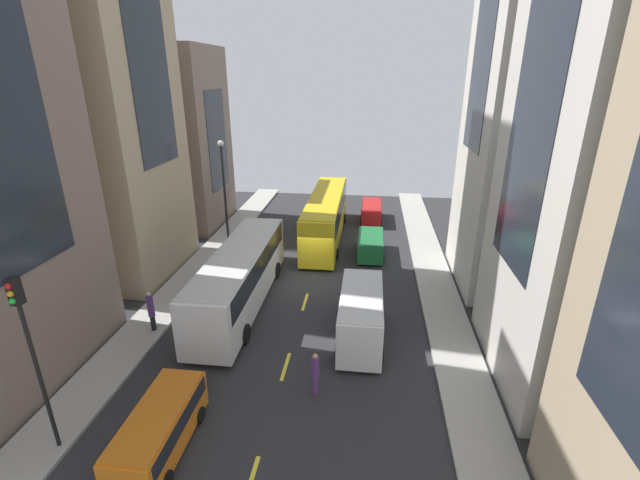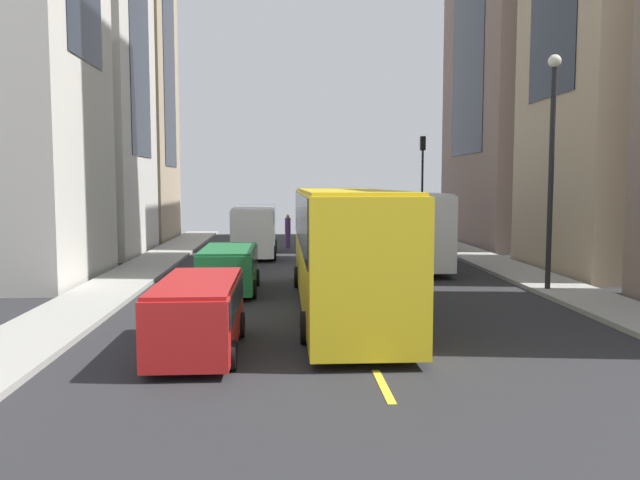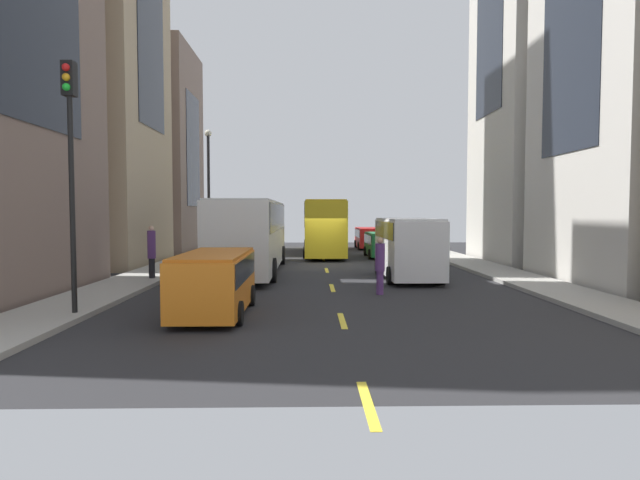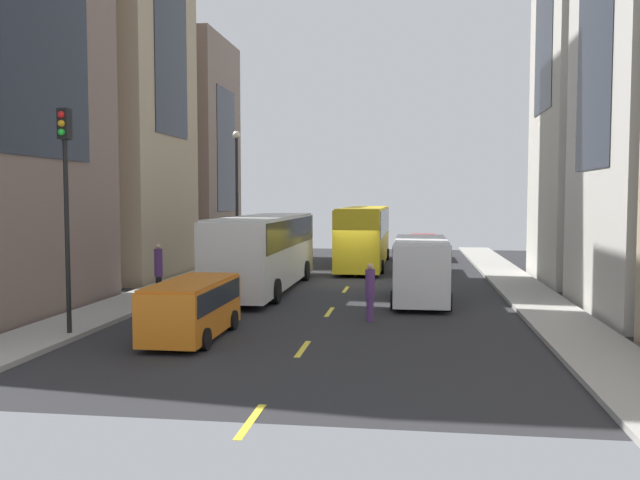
{
  "view_description": "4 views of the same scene",
  "coord_description": "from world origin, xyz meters",
  "views": [
    {
      "loc": [
        3.46,
        -24.96,
        12.54
      ],
      "look_at": [
        0.33,
        1.72,
        2.1
      ],
      "focal_mm": 24.14,
      "sensor_mm": 36.0,
      "label": 1
    },
    {
      "loc": [
        1.85,
        26.52,
        3.77
      ],
      "look_at": [
        0.39,
        1.4,
        1.53
      ],
      "focal_mm": 35.86,
      "sensor_mm": 36.0,
      "label": 2
    },
    {
      "loc": [
        -0.87,
        -28.63,
        2.83
      ],
      "look_at": [
        -0.22,
        2.3,
        1.22
      ],
      "focal_mm": 29.62,
      "sensor_mm": 36.0,
      "label": 3
    },
    {
      "loc": [
        2.95,
        -32.88,
        4.18
      ],
      "look_at": [
        -1.84,
        1.79,
        1.94
      ],
      "focal_mm": 37.31,
      "sensor_mm": 36.0,
      "label": 4
    }
  ],
  "objects": [
    {
      "name": "ground_plane",
      "position": [
        0.0,
        0.0,
        0.0
      ],
      "size": [
        42.19,
        42.19,
        0.0
      ],
      "primitive_type": "plane",
      "color": "#28282B"
    },
    {
      "name": "sidewalk_west",
      "position": [
        -7.93,
        0.0,
        0.07
      ],
      "size": [
        2.33,
        44.0,
        0.15
      ],
      "primitive_type": "cube",
      "color": "#9E9B93",
      "rests_on": "ground"
    },
    {
      "name": "sidewalk_east",
      "position": [
        7.93,
        0.0,
        0.07
      ],
      "size": [
        2.33,
        44.0,
        0.15
      ],
      "primitive_type": "cube",
      "color": "#9E9B93",
      "rests_on": "ground"
    },
    {
      "name": "lane_stripe_0",
      "position": [
        0.0,
        -21.0,
        0.01
      ],
      "size": [
        0.16,
        2.0,
        0.01
      ],
      "primitive_type": "cube",
      "color": "yellow",
      "rests_on": "ground"
    },
    {
      "name": "lane_stripe_1",
      "position": [
        0.0,
        -15.0,
        0.01
      ],
      "size": [
        0.16,
        2.0,
        0.01
      ],
      "primitive_type": "cube",
      "color": "yellow",
      "rests_on": "ground"
    },
    {
      "name": "lane_stripe_2",
      "position": [
        0.0,
        -9.0,
        0.01
      ],
      "size": [
        0.16,
        2.0,
        0.01
      ],
      "primitive_type": "cube",
      "color": "yellow",
      "rests_on": "ground"
    },
    {
      "name": "lane_stripe_3",
      "position": [
        0.0,
        -3.0,
        0.01
      ],
      "size": [
        0.16,
        2.0,
        0.01
      ],
      "primitive_type": "cube",
      "color": "yellow",
      "rests_on": "ground"
    },
    {
      "name": "lane_stripe_4",
      "position": [
        0.0,
        3.0,
        0.01
      ],
      "size": [
        0.16,
        2.0,
        0.01
      ],
      "primitive_type": "cube",
      "color": "yellow",
      "rests_on": "ground"
    },
    {
      "name": "lane_stripe_5",
      "position": [
        0.0,
        9.0,
        0.01
      ],
      "size": [
        0.16,
        2.0,
        0.01
      ],
      "primitive_type": "cube",
      "color": "yellow",
      "rests_on": "ground"
    },
    {
      "name": "lane_stripe_6",
      "position": [
        0.0,
        15.0,
        0.01
      ],
      "size": [
        0.16,
        2.0,
        0.01
      ],
      "primitive_type": "cube",
      "color": "yellow",
      "rests_on": "ground"
    },
    {
      "name": "lane_stripe_7",
      "position": [
        0.0,
        21.0,
        0.01
      ],
      "size": [
        0.16,
        2.0,
        0.01
      ],
      "primitive_type": "cube",
      "color": "yellow",
      "rests_on": "ground"
    },
    {
      "name": "building_west_2",
      "position": [
        -13.36,
        10.15,
        7.32
      ],
      "size": [
        8.21,
        7.65,
        14.64
      ],
      "color": "#7A665B",
      "rests_on": "ground"
    },
    {
      "name": "city_bus_white",
      "position": [
        -3.59,
        -3.65,
        2.01
      ],
      "size": [
        2.8,
        12.01,
        3.35
      ],
      "color": "silver",
      "rests_on": "ground"
    },
    {
      "name": "streetcar_yellow",
      "position": [
        0.11,
        7.63,
        2.12
      ],
      "size": [
        2.7,
        13.13,
        3.59
      ],
      "color": "yellow",
      "rests_on": "ground"
    },
    {
      "name": "delivery_van_white",
      "position": [
        3.32,
        -6.38,
        1.51
      ],
      "size": [
        2.25,
        5.74,
        2.58
      ],
      "color": "white",
      "rests_on": "ground"
    },
    {
      "name": "car_red_0",
      "position": [
        3.75,
        12.41,
        0.97
      ],
      "size": [
        1.88,
        4.45,
        1.64
      ],
      "color": "red",
      "rests_on": "ground"
    },
    {
      "name": "car_green_1",
      "position": [
        3.74,
        4.42,
        0.92
      ],
      "size": [
        2.0,
        4.23,
        1.56
      ],
      "color": "#1E7238",
      "rests_on": "ground"
    },
    {
      "name": "car_orange_2",
      "position": [
        -3.47,
        -14.08,
        1.02
      ],
      "size": [
        1.89,
        4.61,
        1.73
      ],
      "color": "orange",
      "rests_on": "ground"
    },
    {
      "name": "pedestrian_crossing_near",
      "position": [
        -7.3,
        -7.02,
        1.3
      ],
      "size": [
        0.33,
        0.33,
        2.15
      ],
      "rotation": [
        0.0,
        0.0,
        0.42
      ],
      "color": "black",
      "rests_on": "ground"
    },
    {
      "name": "pedestrian_crossing_mid",
      "position": [
        1.58,
        -10.59,
        1.05
      ],
      "size": [
        0.33,
        0.33,
        1.97
      ],
      "rotation": [
        0.0,
        0.0,
        6.09
      ],
      "color": "#593372",
      "rests_on": "ground"
    },
    {
      "name": "traffic_light_near_corner",
      "position": [
        -7.16,
        -14.49,
        4.7
      ],
      "size": [
        0.32,
        0.44,
        6.64
      ],
      "color": "black",
      "rests_on": "ground"
    },
    {
      "name": "streetlamp_near",
      "position": [
        -7.26,
        5.21,
        4.93
      ],
      "size": [
        0.44,
        0.44,
        7.92
      ],
      "color": "black",
      "rests_on": "ground"
    }
  ]
}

